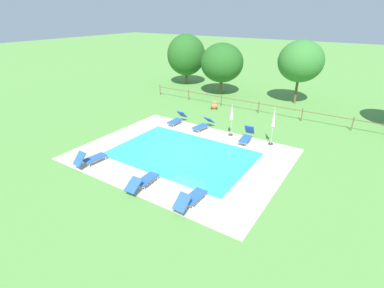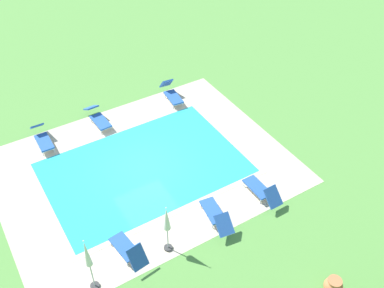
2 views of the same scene
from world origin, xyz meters
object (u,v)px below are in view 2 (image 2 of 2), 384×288
sun_lounger_north_mid (98,117)px  sun_lounger_north_far (42,137)px  sun_lounger_south_near_corner (128,250)px  sun_lounger_south_far (262,190)px  sun_lounger_north_end (171,93)px  patio_umbrella_closed_row_mid_west (88,258)px  patio_umbrella_closed_row_west (167,222)px  terracotta_urn_near_fence (333,286)px  sun_lounger_north_near_steps (216,215)px

sun_lounger_north_mid → sun_lounger_north_far: size_ratio=1.04×
sun_lounger_south_near_corner → sun_lounger_south_far: size_ratio=0.97×
sun_lounger_north_mid → sun_lounger_north_far: sun_lounger_north_far is taller
sun_lounger_north_far → sun_lounger_north_end: size_ratio=1.04×
sun_lounger_north_mid → patio_umbrella_closed_row_mid_west: bearing=66.7°
patio_umbrella_closed_row_west → terracotta_urn_near_fence: 5.96m
sun_lounger_north_mid → patio_umbrella_closed_row_west: (0.72, 8.33, 1.16)m
sun_lounger_north_far → sun_lounger_south_near_corner: size_ratio=1.06×
sun_lounger_north_far → sun_lounger_north_near_steps: bearing=117.9°
sun_lounger_south_near_corner → terracotta_urn_near_fence: (-5.19, 4.87, -0.01)m
sun_lounger_north_mid → sun_lounger_south_near_corner: (2.10, 7.90, 0.04)m
sun_lounger_north_end → terracotta_urn_near_fence: size_ratio=2.68×
sun_lounger_north_near_steps → sun_lounger_south_near_corner: 3.59m
patio_umbrella_closed_row_west → terracotta_urn_near_fence: bearing=130.6°
sun_lounger_north_far → terracotta_urn_near_fence: size_ratio=2.78×
sun_lounger_north_near_steps → patio_umbrella_closed_row_mid_west: size_ratio=0.81×
sun_lounger_north_mid → sun_lounger_north_end: (-4.09, 0.10, 0.03)m
sun_lounger_south_far → patio_umbrella_closed_row_mid_west: size_ratio=0.76×
patio_umbrella_closed_row_mid_west → sun_lounger_north_end: bearing=-132.9°
sun_lounger_north_end → patio_umbrella_closed_row_west: patio_umbrella_closed_row_west is taller
sun_lounger_south_near_corner → sun_lounger_north_near_steps: bearing=175.7°
sun_lounger_north_mid → sun_lounger_north_far: bearing=1.8°
sun_lounger_south_near_corner → patio_umbrella_closed_row_west: bearing=162.7°
sun_lounger_north_near_steps → patio_umbrella_closed_row_mid_west: bearing=2.5°
sun_lounger_north_near_steps → sun_lounger_north_far: 9.15m
sun_lounger_south_near_corner → patio_umbrella_closed_row_west: (-1.38, 0.43, 1.12)m
sun_lounger_north_far → sun_lounger_south_near_corner: (-0.70, 7.81, 0.02)m
sun_lounger_south_far → terracotta_urn_near_fence: bearing=81.5°
patio_umbrella_closed_row_mid_west → sun_lounger_south_near_corner: bearing=-162.0°
patio_umbrella_closed_row_west → patio_umbrella_closed_row_mid_west: 2.90m
sun_lounger_north_end → sun_lounger_north_near_steps: bearing=72.1°
patio_umbrella_closed_row_west → terracotta_urn_near_fence: (-3.81, 4.44, -1.13)m
patio_umbrella_closed_row_west → terracotta_urn_near_fence: patio_umbrella_closed_row_west is taller
patio_umbrella_closed_row_west → patio_umbrella_closed_row_mid_west: bearing=1.2°
sun_lounger_north_mid → sun_lounger_north_end: sun_lounger_north_end is taller
sun_lounger_north_end → sun_lounger_south_far: (0.30, 7.98, -0.01)m
sun_lounger_south_far → patio_umbrella_closed_row_mid_west: patio_umbrella_closed_row_mid_west is taller
sun_lounger_north_near_steps → sun_lounger_south_near_corner: sun_lounger_south_near_corner is taller
sun_lounger_north_near_steps → sun_lounger_north_end: sun_lounger_north_end is taller
patio_umbrella_closed_row_mid_west → terracotta_urn_near_fence: bearing=146.9°
sun_lounger_south_near_corner → sun_lounger_south_far: bearing=178.3°
sun_lounger_north_near_steps → patio_umbrella_closed_row_west: (2.20, 0.16, 1.14)m
patio_umbrella_closed_row_mid_west → terracotta_urn_near_fence: (-6.71, 4.38, -1.27)m
sun_lounger_north_end → patio_umbrella_closed_row_mid_west: patio_umbrella_closed_row_mid_west is taller
sun_lounger_south_near_corner → patio_umbrella_closed_row_mid_west: patio_umbrella_closed_row_mid_west is taller
patio_umbrella_closed_row_mid_west → patio_umbrella_closed_row_west: bearing=-178.8°
sun_lounger_south_near_corner → terracotta_urn_near_fence: sun_lounger_south_near_corner is taller
sun_lounger_south_near_corner → patio_umbrella_closed_row_mid_west: size_ratio=0.74×
sun_lounger_north_mid → sun_lounger_south_far: size_ratio=1.07×
sun_lounger_north_mid → sun_lounger_south_far: 8.92m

